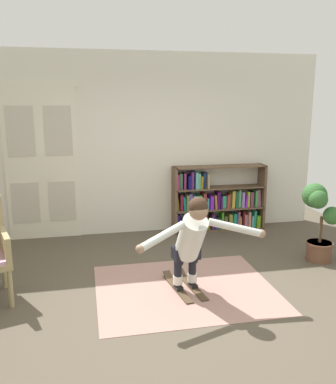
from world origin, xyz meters
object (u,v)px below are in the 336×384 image
(skis_pair, at_px, (184,286))
(potted_plant, at_px, (319,218))
(person_skier, at_px, (192,237))
(bookshelf, at_px, (216,203))

(skis_pair, bearing_deg, potted_plant, 12.92)
(potted_plant, relative_size, skis_pair, 1.32)
(potted_plant, relative_size, person_skier, 0.74)
(bookshelf, xyz_separation_m, skis_pair, (-1.05, -2.05, -0.44))
(bookshelf, height_order, skis_pair, bookshelf)
(bookshelf, relative_size, potted_plant, 1.47)
(bookshelf, xyz_separation_m, person_skier, (-1.02, -2.26, 0.23))
(bookshelf, height_order, person_skier, person_skier)
(bookshelf, bearing_deg, potted_plant, -59.93)
(person_skier, bearing_deg, skis_pair, 98.25)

